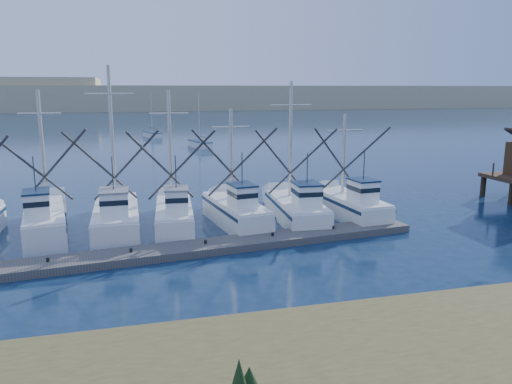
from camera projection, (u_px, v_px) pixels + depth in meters
ground at (358, 285)px, 22.66m from camera, size 500.00×500.00×0.00m
floating_dock at (151, 254)px, 26.28m from camera, size 31.65×5.84×0.42m
dune_ridge at (147, 97)px, 220.61m from camera, size 360.00×60.00×10.00m
trawler_fleet at (147, 217)px, 30.83m from camera, size 30.68×8.48×10.17m
sailboat_near at (200, 144)px, 75.59m from camera, size 3.05×6.26×8.10m
sailboat_far at (152, 135)px, 91.25m from camera, size 3.22×6.36×8.10m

